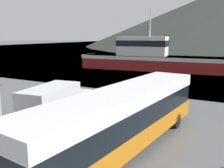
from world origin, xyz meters
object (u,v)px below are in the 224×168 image
object	(u,v)px
tour_bus	(123,117)
delivery_van	(56,102)
fishing_boat	(153,58)
small_boat	(221,66)

from	to	relation	value
tour_bus	delivery_van	bearing A→B (deg)	168.97
delivery_van	fishing_boat	bearing A→B (deg)	87.49
delivery_van	fishing_boat	xyz separation A→B (m)	(-2.36, 27.15, 0.67)
tour_bus	small_boat	bearing A→B (deg)	93.71
tour_bus	small_boat	size ratio (longest dim) A/B	1.85
fishing_boat	small_boat	size ratio (longest dim) A/B	3.62
small_boat	fishing_boat	bearing A→B (deg)	114.70
tour_bus	fishing_boat	xyz separation A→B (m)	(-8.19, 28.99, 0.22)
fishing_boat	small_boat	bearing A→B (deg)	118.30
fishing_boat	delivery_van	bearing A→B (deg)	-0.74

